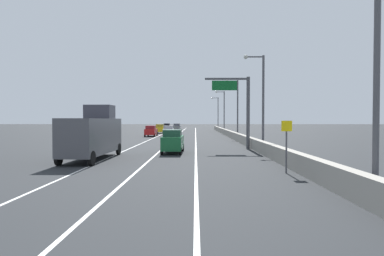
{
  "coord_description": "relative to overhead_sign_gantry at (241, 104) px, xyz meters",
  "views": [
    {
      "loc": [
        1.47,
        -2.35,
        3.06
      ],
      "look_at": [
        0.93,
        48.57,
        1.77
      ],
      "focal_mm": 30.91,
      "sensor_mm": 36.0,
      "label": 1
    }
  ],
  "objects": [
    {
      "name": "ground_plane",
      "position": [
        -6.2,
        31.95,
        -4.73
      ],
      "size": [
        320.0,
        320.0,
        0.0
      ],
      "primitive_type": "plane",
      "color": "#26282B"
    },
    {
      "name": "lane_stripe_left",
      "position": [
        -11.7,
        22.95,
        -4.73
      ],
      "size": [
        0.16,
        130.0,
        0.0
      ],
      "primitive_type": "cube",
      "color": "silver",
      "rests_on": "ground_plane"
    },
    {
      "name": "lane_stripe_center",
      "position": [
        -8.2,
        22.95,
        -4.73
      ],
      "size": [
        0.16,
        130.0,
        0.0
      ],
      "primitive_type": "cube",
      "color": "silver",
      "rests_on": "ground_plane"
    },
    {
      "name": "lane_stripe_right",
      "position": [
        -4.7,
        22.95,
        -4.73
      ],
      "size": [
        0.16,
        130.0,
        0.0
      ],
      "primitive_type": "cube",
      "color": "silver",
      "rests_on": "ground_plane"
    },
    {
      "name": "jersey_barrier_right",
      "position": [
        1.34,
        7.95,
        -4.18
      ],
      "size": [
        0.6,
        120.0,
        1.1
      ],
      "primitive_type": "cube",
      "color": "#9E998E",
      "rests_on": "ground_plane"
    },
    {
      "name": "overhead_sign_gantry",
      "position": [
        0.0,
        0.0,
        0.0
      ],
      "size": [
        4.68,
        0.36,
        7.5
      ],
      "color": "#47474C",
      "rests_on": "ground_plane"
    },
    {
      "name": "speed_advisory_sign",
      "position": [
        0.44,
        -15.6,
        -2.96
      ],
      "size": [
        0.6,
        0.11,
        3.0
      ],
      "color": "#4C4C51",
      "rests_on": "ground_plane"
    },
    {
      "name": "lamp_post_right_near",
      "position": [
        1.87,
        -21.77,
        0.85
      ],
      "size": [
        2.14,
        0.44,
        9.67
      ],
      "color": "#4C4C51",
      "rests_on": "ground_plane"
    },
    {
      "name": "lamp_post_right_second",
      "position": [
        1.92,
        -0.58,
        0.85
      ],
      "size": [
        2.14,
        0.44,
        9.67
      ],
      "color": "#4C4C51",
      "rests_on": "ground_plane"
    },
    {
      "name": "lamp_post_right_third",
      "position": [
        2.01,
        20.61,
        0.85
      ],
      "size": [
        2.14,
        0.44,
        9.67
      ],
      "color": "#4C4C51",
      "rests_on": "ground_plane"
    },
    {
      "name": "lamp_post_right_fourth",
      "position": [
        1.61,
        41.8,
        0.85
      ],
      "size": [
        2.14,
        0.44,
        9.67
      ],
      "color": "#4C4C51",
      "rests_on": "ground_plane"
    },
    {
      "name": "lamp_post_right_fifth",
      "position": [
        1.66,
        63.0,
        0.85
      ],
      "size": [
        2.14,
        0.44,
        9.67
      ],
      "color": "#4C4C51",
      "rests_on": "ground_plane"
    },
    {
      "name": "car_white_0",
      "position": [
        -9.79,
        27.47,
        -3.77
      ],
      "size": [
        1.92,
        4.71,
        1.92
      ],
      "color": "white",
      "rests_on": "ground_plane"
    },
    {
      "name": "car_gray_1",
      "position": [
        -9.54,
        51.24,
        -3.7
      ],
      "size": [
        1.94,
        4.21,
        2.07
      ],
      "color": "slate",
      "rests_on": "ground_plane"
    },
    {
      "name": "car_green_2",
      "position": [
        -6.81,
        -4.24,
        -3.66
      ],
      "size": [
        1.9,
        4.59,
        2.15
      ],
      "color": "#196033",
      "rests_on": "ground_plane"
    },
    {
      "name": "car_yellow_3",
      "position": [
        -12.64,
        39.55,
        -3.7
      ],
      "size": [
        2.01,
        4.29,
        2.06
      ],
      "color": "gold",
      "rests_on": "ground_plane"
    },
    {
      "name": "car_black_4",
      "position": [
        -12.57,
        56.11,
        -3.72
      ],
      "size": [
        1.89,
        4.41,
        2.03
      ],
      "color": "black",
      "rests_on": "ground_plane"
    },
    {
      "name": "car_red_5",
      "position": [
        -12.88,
        25.91,
        -3.74
      ],
      "size": [
        1.93,
        4.81,
        1.98
      ],
      "color": "red",
      "rests_on": "ground_plane"
    },
    {
      "name": "box_truck",
      "position": [
        -12.63,
        -9.1,
        -2.78
      ],
      "size": [
        2.65,
        8.33,
        4.25
      ],
      "color": "#4C4C51",
      "rests_on": "ground_plane"
    }
  ]
}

